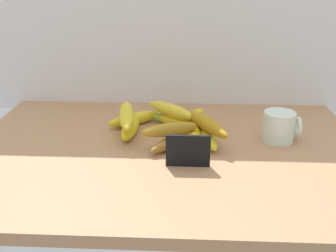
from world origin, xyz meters
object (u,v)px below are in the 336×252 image
at_px(banana_1, 194,135).
at_px(banana_8, 175,121).
at_px(banana_0, 184,123).
at_px(banana_12, 170,129).
at_px(banana_9, 127,115).
at_px(banana_11, 171,110).
at_px(banana_10, 207,123).
at_px(banana_7, 189,119).
at_px(banana_3, 206,136).
at_px(banana_4, 130,128).
at_px(coffee_mug, 280,127).
at_px(banana_6, 204,127).
at_px(banana_2, 175,140).
at_px(banana_5, 135,119).
at_px(chalkboard_sign, 188,152).

relative_size(banana_1, banana_8, 1.18).
bearing_deg(banana_0, banana_12, -105.56).
distance_m(banana_9, banana_11, 0.15).
relative_size(banana_8, banana_10, 0.77).
distance_m(banana_0, banana_7, 0.04).
relative_size(banana_3, banana_12, 1.18).
xyz_separation_m(banana_7, banana_9, (-0.18, -0.09, 0.05)).
bearing_deg(banana_4, banana_11, 29.74).
xyz_separation_m(banana_7, banana_11, (-0.06, -0.01, 0.03)).
height_order(banana_3, banana_8, banana_3).
distance_m(coffee_mug, banana_11, 0.32).
relative_size(coffee_mug, banana_0, 0.59).
relative_size(banana_6, banana_9, 0.96).
bearing_deg(banana_10, banana_2, -157.33).
height_order(banana_1, banana_11, banana_11).
bearing_deg(coffee_mug, banana_4, 177.07).
xyz_separation_m(banana_1, banana_2, (-0.05, -0.03, -0.00)).
bearing_deg(banana_5, banana_11, -5.15).
relative_size(coffee_mug, banana_11, 0.57).
xyz_separation_m(banana_1, banana_7, (-0.01, 0.13, -0.00)).
bearing_deg(chalkboard_sign, banana_9, 135.17).
relative_size(chalkboard_sign, banana_1, 0.59).
relative_size(banana_2, banana_4, 1.10).
bearing_deg(banana_10, banana_4, 169.91).
xyz_separation_m(banana_3, banana_4, (-0.22, 0.04, 0.00)).
distance_m(chalkboard_sign, banana_11, 0.26).
bearing_deg(banana_2, coffee_mug, 10.39).
height_order(banana_0, banana_11, banana_11).
bearing_deg(banana_4, banana_12, -35.47).
height_order(banana_9, banana_12, banana_9).
height_order(banana_5, banana_12, banana_12).
relative_size(coffee_mug, banana_12, 0.65).
distance_m(banana_3, banana_8, 0.15).
height_order(banana_0, banana_4, banana_4).
bearing_deg(banana_0, banana_9, -160.64).
relative_size(chalkboard_sign, coffee_mug, 1.07).
bearing_deg(banana_12, banana_5, 125.83).
xyz_separation_m(banana_6, banana_12, (-0.10, -0.11, 0.03)).
relative_size(banana_5, banana_9, 0.85).
distance_m(banana_1, banana_4, 0.19).
relative_size(coffee_mug, banana_3, 0.55).
bearing_deg(banana_7, coffee_mug, -21.52).
bearing_deg(banana_0, chalkboard_sign, -86.71).
bearing_deg(banana_2, chalkboard_sign, -72.09).
distance_m(chalkboard_sign, banana_7, 0.27).
xyz_separation_m(banana_2, banana_12, (-0.01, -0.01, 0.04)).
distance_m(banana_9, banana_10, 0.23).
relative_size(banana_5, banana_6, 0.88).
xyz_separation_m(banana_0, banana_6, (0.06, -0.02, -0.00)).
distance_m(banana_3, banana_7, 0.13).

